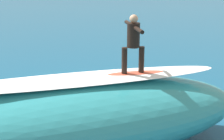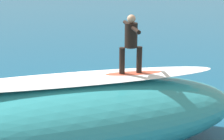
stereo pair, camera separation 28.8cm
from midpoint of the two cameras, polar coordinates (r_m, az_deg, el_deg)
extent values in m
plane|color=#145175|center=(11.97, -8.05, -5.98)|extent=(120.00, 120.00, 0.00)
ellipsoid|color=teal|center=(8.91, -7.01, -7.76)|extent=(9.13, 3.74, 1.94)
ellipsoid|color=white|center=(8.52, -7.27, -1.61)|extent=(7.66, 1.60, 0.08)
ellipsoid|color=#E0563D|center=(8.85, 2.52, -0.71)|extent=(2.08, 0.49, 0.09)
cylinder|color=black|center=(8.68, 1.12, 1.57)|extent=(0.14, 0.14, 0.67)
cylinder|color=black|center=(8.79, 3.96, 1.75)|extent=(0.14, 0.14, 0.67)
cylinder|color=black|center=(8.58, 2.61, 5.78)|extent=(0.33, 0.33, 0.61)
sphere|color=tan|center=(8.50, 2.65, 8.48)|extent=(0.21, 0.21, 0.21)
cylinder|color=black|center=(8.13, 3.44, 6.63)|extent=(0.11, 0.55, 0.10)
cylinder|color=black|center=(8.95, 1.89, 7.69)|extent=(0.11, 0.55, 0.10)
ellipsoid|color=#EAE5C6|center=(13.55, -2.87, -2.74)|extent=(2.09, 0.80, 0.08)
cylinder|color=black|center=(13.49, -2.88, -2.01)|extent=(0.86, 0.40, 0.29)
sphere|color=tan|center=(13.49, -0.73, -1.72)|extent=(0.21, 0.21, 0.21)
cylinder|color=black|center=(13.44, -6.09, -2.53)|extent=(0.70, 0.22, 0.13)
cylinder|color=black|center=(13.60, -6.07, -2.29)|extent=(0.70, 0.22, 0.13)
camera|label=1|loc=(0.14, -90.75, -0.24)|focal=55.16mm
camera|label=2|loc=(0.14, 89.25, 0.24)|focal=55.16mm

